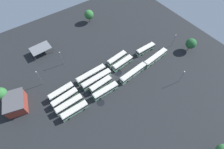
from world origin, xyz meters
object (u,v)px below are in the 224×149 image
object	(u,v)px
bus_row0_slot0	(75,111)
bus_row0_slot3	(61,92)
bus_row3_slot0	(155,58)
bus_row3_slot2	(145,49)
bus_row0_slot2	(65,98)
bus_row2_slot2	(123,63)
bus_row0_slot1	(69,104)
bus_row1_slot2	(96,79)
lamp_post_by_building	(40,78)
bus_row1_slot0	(105,91)
bus_row2_slot0	(133,73)
tree_south_edge	(191,44)
bus_row2_slot3	(117,59)
lamp_post_near_entrance	(182,76)
tree_west_edge	(1,94)
lamp_post_mid_lot	(62,58)
bus_row1_slot3	(91,74)
depot_building	(16,103)
tree_east_edge	(89,15)
maintenance_shelter	(40,48)
bus_row1_slot1	(101,84)
lamp_post_far_corner	(174,40)

from	to	relation	value
bus_row0_slot0	bus_row0_slot3	bearing A→B (deg)	93.11
bus_row3_slot0	bus_row3_slot2	xyz separation A→B (m)	(-0.13, 7.47, -0.00)
bus_row0_slot2	bus_row2_slot2	xyz separation A→B (m)	(32.42, 1.24, -0.00)
bus_row0_slot1	bus_row2_slot2	xyz separation A→B (m)	(32.25, 5.04, -0.00)
bus_row0_slot0	bus_row1_slot2	bearing A→B (deg)	27.29
bus_row3_slot2	lamp_post_by_building	size ratio (longest dim) A/B	1.16
bus_row3_slot0	bus_row1_slot0	bearing A→B (deg)	-177.21
bus_row2_slot0	bus_row3_slot0	world-z (taller)	same
bus_row0_slot1	bus_row1_slot0	xyz separation A→B (m)	(16.26, -3.36, -0.00)
tree_south_edge	bus_row2_slot3	bearing A→B (deg)	156.34
lamp_post_near_entrance	tree_west_edge	distance (m)	79.04
bus_row3_slot0	lamp_post_mid_lot	bearing A→B (deg)	148.15
bus_row1_slot3	lamp_post_near_entrance	distance (m)	42.11
bus_row1_slot0	bus_row2_slot2	world-z (taller)	same
depot_building	tree_east_edge	size ratio (longest dim) A/B	1.55
bus_row0_slot0	bus_row3_slot0	size ratio (longest dim) A/B	0.75
lamp_post_mid_lot	tree_south_edge	size ratio (longest dim) A/B	1.19
bus_row3_slot0	tree_east_edge	world-z (taller)	tree_east_edge
bus_row1_slot2	bus_row3_slot0	size ratio (longest dim) A/B	0.99
bus_row2_slot3	tree_east_edge	xyz separation A→B (m)	(5.13, 36.15, 3.21)
depot_building	tree_south_edge	xyz separation A→B (m)	(86.38, -19.66, 1.80)
tree_west_edge	bus_row3_slot0	bearing A→B (deg)	-16.53
depot_building	maintenance_shelter	world-z (taller)	depot_building
lamp_post_by_building	depot_building	bearing A→B (deg)	-160.16
bus_row2_slot0	bus_row0_slot0	bearing A→B (deg)	-178.08
bus_row0_slot1	lamp_post_near_entrance	world-z (taller)	lamp_post_near_entrance
bus_row3_slot0	lamp_post_near_entrance	size ratio (longest dim) A/B	1.94
tree_east_edge	bus_row1_slot3	bearing A→B (deg)	-119.71
bus_row2_slot3	maintenance_shelter	bearing A→B (deg)	136.73
bus_row1_slot3	lamp_post_mid_lot	xyz separation A→B (m)	(-7.53, 14.95, 3.02)
bus_row1_slot2	bus_row0_slot2	bearing A→B (deg)	-178.27
bus_row1_slot0	lamp_post_near_entrance	size ratio (longest dim) A/B	1.54
bus_row1_slot3	lamp_post_by_building	size ratio (longest dim) A/B	1.58
bus_row2_slot0	depot_building	world-z (taller)	depot_building
bus_row0_slot3	tree_east_edge	size ratio (longest dim) A/B	1.52
lamp_post_near_entrance	tree_south_edge	size ratio (longest dim) A/B	1.07
bus_row1_slot3	bus_row3_slot0	size ratio (longest dim) A/B	0.99
bus_row1_slot1	bus_row2_slot3	size ratio (longest dim) A/B	0.97
bus_row2_slot3	bus_row3_slot2	world-z (taller)	same
bus_row3_slot2	maintenance_shelter	xyz separation A→B (m)	(-45.96, 31.25, 1.65)
bus_row2_slot3	lamp_post_far_corner	xyz separation A→B (m)	(31.90, -8.57, 2.38)
tree_west_edge	tree_east_edge	bearing A→B (deg)	24.36
bus_row0_slot2	lamp_post_far_corner	xyz separation A→B (m)	(63.78, -3.27, 2.37)
bus_row3_slot2	depot_building	size ratio (longest dim) A/B	0.93
bus_row0_slot2	bus_row1_slot3	bearing A→B (deg)	15.42
bus_row3_slot2	lamp_post_by_building	world-z (taller)	lamp_post_by_building
bus_row3_slot0	bus_row0_slot2	bearing A→B (deg)	173.40
bus_row3_slot0	maintenance_shelter	xyz separation A→B (m)	(-46.10, 38.72, 1.65)
bus_row2_slot2	tree_south_edge	world-z (taller)	tree_south_edge
bus_row2_slot3	tree_south_edge	distance (m)	39.97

